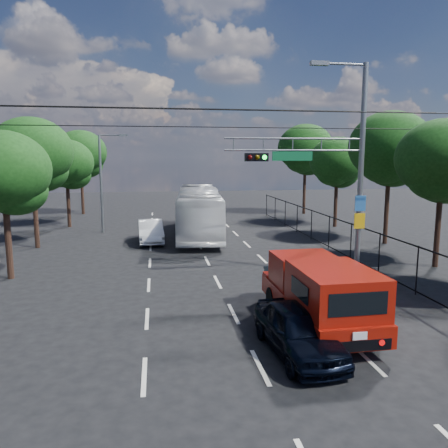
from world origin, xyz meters
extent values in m
plane|color=black|center=(0.00, 0.00, 0.00)|extent=(120.00, 120.00, 0.00)
cube|color=beige|center=(-3.00, 0.00, 0.01)|extent=(0.12, 2.00, 0.01)
cube|color=beige|center=(-3.00, 4.00, 0.01)|extent=(0.12, 2.00, 0.01)
cube|color=beige|center=(-3.00, 8.00, 0.01)|extent=(0.12, 2.00, 0.01)
cube|color=beige|center=(-3.00, 12.00, 0.01)|extent=(0.12, 2.00, 0.01)
cube|color=beige|center=(-3.00, 16.00, 0.01)|extent=(0.12, 2.00, 0.01)
cube|color=beige|center=(-3.00, 20.00, 0.01)|extent=(0.12, 2.00, 0.01)
cube|color=beige|center=(-3.00, 24.00, 0.01)|extent=(0.12, 2.00, 0.01)
cube|color=beige|center=(-3.00, 28.00, 0.01)|extent=(0.12, 2.00, 0.01)
cube|color=beige|center=(-3.00, 32.00, 0.01)|extent=(0.12, 2.00, 0.01)
cube|color=beige|center=(0.00, 0.00, 0.01)|extent=(0.12, 2.00, 0.01)
cube|color=beige|center=(0.00, 4.00, 0.01)|extent=(0.12, 2.00, 0.01)
cube|color=beige|center=(0.00, 8.00, 0.01)|extent=(0.12, 2.00, 0.01)
cube|color=beige|center=(0.00, 12.00, 0.01)|extent=(0.12, 2.00, 0.01)
cube|color=beige|center=(0.00, 16.00, 0.01)|extent=(0.12, 2.00, 0.01)
cube|color=beige|center=(0.00, 20.00, 0.01)|extent=(0.12, 2.00, 0.01)
cube|color=beige|center=(0.00, 24.00, 0.01)|extent=(0.12, 2.00, 0.01)
cube|color=beige|center=(0.00, 28.00, 0.01)|extent=(0.12, 2.00, 0.01)
cube|color=beige|center=(0.00, 32.00, 0.01)|extent=(0.12, 2.00, 0.01)
cube|color=beige|center=(3.00, 0.00, 0.01)|extent=(0.12, 2.00, 0.01)
cube|color=beige|center=(3.00, 4.00, 0.01)|extent=(0.12, 2.00, 0.01)
cube|color=beige|center=(3.00, 8.00, 0.01)|extent=(0.12, 2.00, 0.01)
cube|color=beige|center=(3.00, 12.00, 0.01)|extent=(0.12, 2.00, 0.01)
cube|color=beige|center=(3.00, 16.00, 0.01)|extent=(0.12, 2.00, 0.01)
cube|color=beige|center=(3.00, 20.00, 0.01)|extent=(0.12, 2.00, 0.01)
cube|color=beige|center=(3.00, 24.00, 0.01)|extent=(0.12, 2.00, 0.01)
cube|color=beige|center=(3.00, 28.00, 0.01)|extent=(0.12, 2.00, 0.01)
cube|color=beige|center=(3.00, 32.00, 0.01)|extent=(0.12, 2.00, 0.01)
cylinder|color=slate|center=(6.50, 8.00, 4.75)|extent=(0.24, 0.24, 9.50)
cylinder|color=slate|center=(5.50, 8.00, 9.40)|extent=(2.00, 0.10, 0.10)
cube|color=slate|center=(4.40, 8.00, 9.40)|extent=(0.80, 0.25, 0.18)
cylinder|color=slate|center=(3.40, 8.00, 6.25)|extent=(6.20, 0.08, 0.08)
cylinder|color=slate|center=(3.40, 8.00, 5.75)|extent=(6.20, 0.08, 0.08)
cube|color=black|center=(1.70, 8.00, 5.45)|extent=(1.00, 0.28, 0.35)
sphere|color=#3F0505|center=(1.38, 7.85, 5.45)|extent=(0.20, 0.20, 0.20)
sphere|color=#4C3805|center=(1.70, 7.85, 5.45)|extent=(0.20, 0.20, 0.20)
sphere|color=#0CE533|center=(2.02, 7.85, 5.45)|extent=(0.20, 0.20, 0.20)
cube|color=#0C5A31|center=(3.30, 8.00, 5.50)|extent=(1.80, 0.05, 0.40)
cube|color=#235CA6|center=(6.48, 7.86, 3.40)|extent=(0.50, 0.04, 0.70)
cube|color=#D7A20B|center=(6.48, 7.86, 2.60)|extent=(0.50, 0.04, 0.70)
cylinder|color=slate|center=(5.90, 8.00, 6.00)|extent=(0.05, 0.05, 0.50)
cylinder|color=slate|center=(4.60, 8.00, 6.00)|extent=(0.05, 0.05, 0.50)
cylinder|color=slate|center=(3.30, 8.00, 6.00)|extent=(0.05, 0.05, 0.50)
cylinder|color=slate|center=(2.00, 8.00, 6.00)|extent=(0.05, 0.05, 0.50)
cylinder|color=slate|center=(0.70, 8.00, 6.00)|extent=(0.05, 0.05, 0.50)
cylinder|color=slate|center=(-6.50, 22.00, 3.50)|extent=(0.18, 0.18, 7.00)
cylinder|color=slate|center=(-5.70, 22.00, 7.00)|extent=(1.60, 0.09, 0.09)
cube|color=slate|center=(-4.80, 22.00, 7.00)|extent=(0.60, 0.22, 0.15)
cylinder|color=black|center=(0.00, 6.00, 7.20)|extent=(22.00, 0.04, 0.04)
cylinder|color=black|center=(0.00, 9.50, 7.60)|extent=(22.00, 0.04, 0.04)
cylinder|color=black|center=(0.00, 11.00, 6.90)|extent=(22.00, 0.04, 0.04)
cube|color=black|center=(7.60, 12.00, 1.95)|extent=(0.04, 34.00, 0.06)
cube|color=black|center=(7.60, 12.00, 0.15)|extent=(0.04, 34.00, 0.06)
cylinder|color=black|center=(7.60, 5.00, 1.00)|extent=(0.06, 0.06, 2.00)
cylinder|color=black|center=(7.60, 8.00, 1.00)|extent=(0.06, 0.06, 2.00)
cylinder|color=black|center=(7.60, 11.00, 1.00)|extent=(0.06, 0.06, 2.00)
cylinder|color=black|center=(7.60, 14.00, 1.00)|extent=(0.06, 0.06, 2.00)
cylinder|color=black|center=(7.60, 17.00, 1.00)|extent=(0.06, 0.06, 2.00)
cylinder|color=black|center=(7.60, 20.00, 1.00)|extent=(0.06, 0.06, 2.00)
cylinder|color=black|center=(7.60, 23.00, 1.00)|extent=(0.06, 0.06, 2.00)
cylinder|color=black|center=(7.60, 26.00, 1.00)|extent=(0.06, 0.06, 2.00)
cylinder|color=black|center=(7.60, 29.00, 1.00)|extent=(0.06, 0.06, 2.00)
cylinder|color=black|center=(11.20, 9.00, 2.10)|extent=(0.28, 0.28, 4.20)
ellipsoid|color=black|center=(11.20, 9.00, 5.40)|extent=(4.50, 4.50, 3.83)
ellipsoid|color=black|center=(11.60, 9.30, 4.35)|extent=(3.00, 3.00, 2.40)
ellipsoid|color=black|center=(10.85, 8.80, 4.50)|extent=(2.85, 2.85, 2.28)
cylinder|color=black|center=(11.80, 15.00, 2.38)|extent=(0.28, 0.28, 4.76)
ellipsoid|color=black|center=(11.80, 15.00, 6.12)|extent=(5.10, 5.10, 4.33)
ellipsoid|color=black|center=(12.20, 15.30, 4.93)|extent=(3.40, 3.40, 2.72)
ellipsoid|color=black|center=(11.45, 14.80, 5.10)|extent=(3.23, 3.23, 2.58)
cylinder|color=black|center=(11.40, 22.00, 2.02)|extent=(0.28, 0.28, 4.03)
ellipsoid|color=black|center=(11.40, 22.00, 5.18)|extent=(4.32, 4.32, 3.67)
ellipsoid|color=black|center=(11.80, 22.30, 4.18)|extent=(2.88, 2.88, 2.30)
ellipsoid|color=black|center=(11.05, 21.80, 4.32)|extent=(2.74, 2.74, 2.19)
cylinder|color=black|center=(11.60, 30.00, 2.46)|extent=(0.28, 0.28, 4.93)
ellipsoid|color=black|center=(11.60, 30.00, 6.34)|extent=(5.28, 5.28, 4.49)
ellipsoid|color=black|center=(12.00, 30.30, 5.10)|extent=(3.52, 3.52, 2.82)
ellipsoid|color=black|center=(11.25, 29.80, 5.28)|extent=(3.34, 3.34, 2.68)
cylinder|color=black|center=(-9.20, 10.00, 1.90)|extent=(0.28, 0.28, 3.81)
ellipsoid|color=black|center=(-9.20, 10.00, 4.90)|extent=(4.08, 4.08, 3.47)
ellipsoid|color=black|center=(-8.80, 10.30, 3.94)|extent=(2.72, 2.72, 2.18)
cylinder|color=black|center=(-9.80, 17.00, 2.24)|extent=(0.28, 0.28, 4.48)
ellipsoid|color=black|center=(-9.80, 17.00, 5.76)|extent=(4.80, 4.80, 4.08)
ellipsoid|color=black|center=(-9.40, 17.30, 4.64)|extent=(3.20, 3.20, 2.56)
ellipsoid|color=black|center=(-10.15, 16.80, 4.80)|extent=(3.04, 3.04, 2.43)
cylinder|color=black|center=(-9.40, 25.00, 1.96)|extent=(0.28, 0.28, 3.92)
ellipsoid|color=black|center=(-9.40, 25.00, 5.04)|extent=(4.20, 4.20, 3.57)
ellipsoid|color=black|center=(-9.00, 25.30, 4.06)|extent=(2.80, 2.80, 2.24)
ellipsoid|color=black|center=(-9.75, 24.80, 4.20)|extent=(2.66, 2.66, 2.13)
cylinder|color=black|center=(-9.60, 33.00, 2.30)|extent=(0.28, 0.28, 4.59)
ellipsoid|color=black|center=(-9.60, 33.00, 5.90)|extent=(4.92, 4.92, 4.18)
ellipsoid|color=black|center=(-9.20, 33.30, 4.76)|extent=(3.28, 3.28, 2.62)
ellipsoid|color=black|center=(-9.95, 32.80, 4.92)|extent=(3.12, 3.12, 2.49)
cylinder|color=black|center=(1.49, 4.25, 0.40)|extent=(0.31, 0.81, 0.80)
cylinder|color=black|center=(3.44, 4.29, 0.40)|extent=(0.31, 0.81, 0.80)
cylinder|color=black|center=(1.56, 0.70, 0.40)|extent=(0.31, 0.81, 0.80)
cylinder|color=black|center=(3.51, 0.74, 0.40)|extent=(0.31, 0.81, 0.80)
cube|color=maroon|center=(2.50, 2.49, 0.71)|extent=(2.29, 5.78, 0.64)
cube|color=maroon|center=(2.45, 5.07, 0.80)|extent=(2.13, 0.67, 0.63)
cube|color=black|center=(2.44, 5.38, 1.09)|extent=(1.96, 0.50, 0.35)
cube|color=maroon|center=(2.47, 3.81, 1.55)|extent=(2.10, 1.82, 1.09)
cube|color=black|center=(2.49, 2.95, 1.61)|extent=(1.78, 0.09, 0.63)
cube|color=maroon|center=(2.52, 1.23, 1.63)|extent=(2.19, 2.97, 1.20)
cube|color=black|center=(3.60, 1.25, 1.66)|extent=(0.07, 1.38, 0.52)
cube|color=black|center=(1.45, 1.21, 1.66)|extent=(0.07, 1.38, 0.52)
cube|color=black|center=(2.55, -0.21, 1.66)|extent=(1.66, 0.09, 0.63)
cube|color=black|center=(2.56, -0.35, 0.57)|extent=(1.84, 0.13, 0.30)
cube|color=silver|center=(2.56, -0.40, 0.86)|extent=(0.40, 0.04, 0.21)
imported|color=black|center=(1.23, 0.64, 0.69)|extent=(1.93, 4.15, 1.38)
imported|color=silver|center=(0.32, 19.76, 1.70)|extent=(3.78, 12.37, 3.39)
imported|color=white|center=(-3.00, 17.69, 0.71)|extent=(1.75, 4.41, 1.43)
camera|label=1|loc=(-2.60, -10.48, 5.46)|focal=35.00mm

